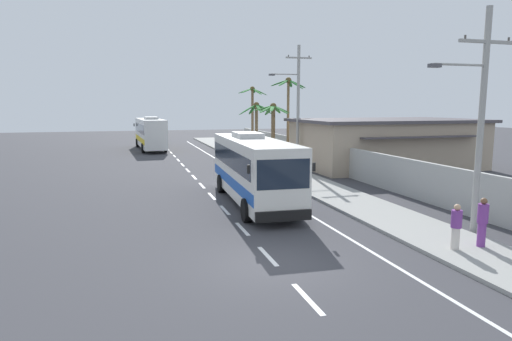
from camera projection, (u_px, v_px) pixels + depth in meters
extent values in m
plane|color=#3A3A3F|center=(275.00, 264.00, 14.17)|extent=(160.00, 160.00, 0.00)
cube|color=#999993|center=(331.00, 192.00, 25.53)|extent=(3.20, 90.00, 0.14)
cube|color=white|center=(307.00, 299.00, 11.61)|extent=(0.16, 2.00, 0.01)
cube|color=white|center=(268.00, 256.00, 14.90)|extent=(0.16, 2.00, 0.01)
cube|color=white|center=(242.00, 229.00, 18.19)|extent=(0.16, 2.00, 0.01)
cube|color=white|center=(225.00, 210.00, 21.48)|extent=(0.16, 2.00, 0.01)
cube|color=white|center=(212.00, 196.00, 24.77)|extent=(0.16, 2.00, 0.01)
cube|color=white|center=(202.00, 186.00, 28.06)|extent=(0.16, 2.00, 0.01)
cube|color=white|center=(194.00, 177.00, 31.35)|extent=(0.16, 2.00, 0.01)
cube|color=white|center=(188.00, 170.00, 34.64)|extent=(0.16, 2.00, 0.01)
cube|color=white|center=(183.00, 165.00, 37.94)|extent=(0.16, 2.00, 0.01)
cube|color=white|center=(178.00, 160.00, 41.23)|extent=(0.16, 2.00, 0.01)
cube|color=white|center=(174.00, 156.00, 44.52)|extent=(0.16, 2.00, 0.01)
cube|color=white|center=(171.00, 153.00, 47.81)|extent=(0.16, 2.00, 0.01)
cube|color=white|center=(168.00, 150.00, 51.10)|extent=(0.16, 2.00, 0.01)
cube|color=white|center=(166.00, 147.00, 54.39)|extent=(0.16, 2.00, 0.01)
cube|color=white|center=(164.00, 145.00, 57.68)|extent=(0.16, 2.00, 0.01)
cube|color=white|center=(162.00, 142.00, 60.97)|extent=(0.16, 2.00, 0.01)
cube|color=white|center=(255.00, 182.00, 29.41)|extent=(0.14, 70.00, 0.01)
cube|color=#B2B2AD|center=(356.00, 164.00, 30.23)|extent=(0.24, 60.00, 2.11)
cube|color=silver|center=(253.00, 168.00, 22.87)|extent=(2.84, 10.61, 2.94)
cube|color=#192333|center=(252.00, 157.00, 22.98)|extent=(2.84, 9.77, 0.94)
cube|color=#192333|center=(283.00, 174.00, 17.79)|extent=(2.24, 0.19, 1.23)
cube|color=blue|center=(253.00, 180.00, 22.96)|extent=(2.87, 10.40, 0.53)
cube|color=black|center=(284.00, 216.00, 17.95)|extent=(2.39, 0.25, 0.44)
cube|color=#B7B7B7|center=(248.00, 135.00, 23.90)|extent=(1.43, 2.37, 0.28)
cube|color=black|center=(314.00, 167.00, 18.29)|extent=(0.12, 0.08, 0.36)
cube|color=black|center=(249.00, 169.00, 17.63)|extent=(0.12, 0.08, 0.36)
cylinder|color=black|center=(298.00, 207.00, 19.81)|extent=(0.36, 1.05, 1.04)
cylinder|color=black|center=(246.00, 210.00, 19.24)|extent=(0.36, 1.05, 1.04)
cylinder|color=black|center=(260.00, 182.00, 26.38)|extent=(0.36, 1.05, 1.04)
cylinder|color=black|center=(221.00, 184.00, 25.81)|extent=(0.36, 1.05, 1.04)
cube|color=white|center=(150.00, 133.00, 50.64)|extent=(3.08, 11.25, 3.15)
cube|color=#192333|center=(150.00, 128.00, 50.37)|extent=(3.05, 10.37, 1.01)
cube|color=#192333|center=(145.00, 127.00, 55.72)|extent=(2.21, 0.24, 1.32)
cube|color=yellow|center=(151.00, 139.00, 50.74)|extent=(3.10, 11.03, 0.57)
cube|color=black|center=(146.00, 141.00, 56.07)|extent=(2.36, 0.30, 0.44)
cube|color=#B7B7B7|center=(151.00, 118.00, 49.10)|extent=(1.47, 2.52, 0.28)
cube|color=black|center=(134.00, 125.00, 55.03)|extent=(0.12, 0.09, 0.36)
cube|color=black|center=(156.00, 125.00, 55.95)|extent=(0.12, 0.09, 0.36)
cylinder|color=black|center=(137.00, 143.00, 54.09)|extent=(0.38, 1.06, 1.04)
cylinder|color=black|center=(157.00, 142.00, 54.87)|extent=(0.38, 1.06, 1.04)
cylinder|color=black|center=(143.00, 148.00, 47.35)|extent=(0.38, 1.06, 1.04)
cylinder|color=black|center=(165.00, 147.00, 48.13)|extent=(0.38, 1.06, 1.04)
cylinder|color=black|center=(252.00, 173.00, 31.16)|extent=(0.10, 0.60, 0.60)
cylinder|color=black|center=(247.00, 171.00, 32.46)|extent=(0.12, 0.60, 0.60)
cube|color=black|center=(250.00, 169.00, 31.73)|extent=(0.24, 1.10, 0.36)
cube|color=black|center=(249.00, 166.00, 31.99)|extent=(0.24, 0.60, 0.12)
cylinder|color=gray|center=(252.00, 169.00, 31.24)|extent=(0.06, 0.32, 0.67)
cylinder|color=black|center=(251.00, 163.00, 31.27)|extent=(0.56, 0.04, 0.04)
sphere|color=#EAEACC|center=(252.00, 165.00, 31.17)|extent=(0.14, 0.14, 0.14)
cylinder|color=#2D7A47|center=(249.00, 162.00, 31.90)|extent=(0.32, 0.32, 0.58)
sphere|color=white|center=(249.00, 156.00, 31.84)|extent=(0.26, 0.26, 0.26)
cylinder|color=beige|center=(455.00, 238.00, 15.14)|extent=(0.28, 0.28, 0.77)
cylinder|color=#75388E|center=(457.00, 219.00, 15.04)|extent=(0.36, 0.36, 0.61)
sphere|color=tan|center=(457.00, 207.00, 14.98)|extent=(0.23, 0.23, 0.23)
cylinder|color=#75388E|center=(481.00, 235.00, 15.44)|extent=(0.28, 0.28, 0.85)
cylinder|color=#75388E|center=(483.00, 213.00, 15.33)|extent=(0.36, 0.36, 0.67)
sphere|color=brown|center=(484.00, 201.00, 15.27)|extent=(0.23, 0.23, 0.23)
cylinder|color=black|center=(292.00, 165.00, 33.77)|extent=(0.28, 0.28, 0.82)
cylinder|color=red|center=(292.00, 155.00, 33.66)|extent=(0.36, 0.36, 0.65)
sphere|color=tan|center=(293.00, 150.00, 33.60)|extent=(0.23, 0.23, 0.23)
cylinder|color=#9E9E99|center=(481.00, 124.00, 16.86)|extent=(0.24, 0.24, 8.69)
cube|color=#9E9E99|center=(487.00, 42.00, 16.41)|extent=(2.48, 0.12, 0.12)
cylinder|color=#4C4742|center=(465.00, 37.00, 16.12)|extent=(0.08, 0.08, 0.16)
cylinder|color=#4C4742|center=(509.00, 39.00, 16.67)|extent=(0.08, 0.08, 0.16)
cylinder|color=#9E9E99|center=(461.00, 65.00, 16.23)|extent=(2.24, 0.09, 0.09)
cube|color=#4C4C51|center=(435.00, 66.00, 15.93)|extent=(0.44, 0.24, 0.14)
cylinder|color=#9E9E99|center=(298.00, 108.00, 35.36)|extent=(0.24, 0.24, 9.78)
cube|color=#9E9E99|center=(299.00, 58.00, 34.79)|extent=(2.18, 0.12, 0.12)
cylinder|color=#4C4742|center=(288.00, 56.00, 34.53)|extent=(0.08, 0.08, 0.16)
cylinder|color=#4C4742|center=(309.00, 57.00, 35.01)|extent=(0.08, 0.08, 0.16)
cylinder|color=#9E9E99|center=(285.00, 74.00, 34.67)|extent=(2.25, 0.09, 0.09)
cube|color=#4C4C51|center=(272.00, 75.00, 34.37)|extent=(0.44, 0.24, 0.14)
cylinder|color=brown|center=(273.00, 135.00, 38.79)|extent=(0.35, 0.35, 4.96)
ellipsoid|color=#3D893D|center=(282.00, 109.00, 38.81)|extent=(1.73, 0.62, 0.77)
ellipsoid|color=#3D893D|center=(277.00, 110.00, 39.20)|extent=(1.37, 1.51, 0.81)
ellipsoid|color=#3D893D|center=(269.00, 110.00, 39.17)|extent=(0.62, 1.65, 0.97)
ellipsoid|color=#3D893D|center=(264.00, 108.00, 38.60)|extent=(1.72, 1.11, 0.56)
ellipsoid|color=#3D893D|center=(266.00, 109.00, 37.91)|extent=(1.68, 1.08, 0.74)
ellipsoid|color=#3D893D|center=(272.00, 108.00, 37.62)|extent=(1.04, 1.73, 0.61)
ellipsoid|color=#3D893D|center=(280.00, 110.00, 37.93)|extent=(1.19, 1.61, 0.82)
sphere|color=brown|center=(273.00, 106.00, 38.42)|extent=(0.56, 0.56, 0.56)
cylinder|color=brown|center=(256.00, 131.00, 44.63)|extent=(0.31, 0.31, 5.09)
ellipsoid|color=#28702D|center=(265.00, 110.00, 44.53)|extent=(1.89, 0.44, 1.20)
ellipsoid|color=#28702D|center=(260.00, 108.00, 45.18)|extent=(1.56, 1.76, 0.93)
ellipsoid|color=#28702D|center=(253.00, 109.00, 45.14)|extent=(0.64, 1.93, 1.15)
ellipsoid|color=#28702D|center=(248.00, 110.00, 44.49)|extent=(1.84, 1.16, 1.19)
ellipsoid|color=#28702D|center=(249.00, 109.00, 43.77)|extent=(1.97, 0.98, 1.03)
ellipsoid|color=#28702D|center=(258.00, 108.00, 43.32)|extent=(0.55, 2.06, 0.81)
ellipsoid|color=#28702D|center=(265.00, 108.00, 43.90)|extent=(1.76, 1.58, 0.90)
sphere|color=brown|center=(256.00, 105.00, 44.25)|extent=(0.56, 0.56, 0.56)
cylinder|color=brown|center=(252.00, 119.00, 51.21)|extent=(0.29, 0.29, 6.92)
ellipsoid|color=#337F33|center=(260.00, 92.00, 50.88)|extent=(1.80, 0.56, 0.88)
ellipsoid|color=#337F33|center=(254.00, 91.00, 51.62)|extent=(1.08, 1.84, 0.59)
ellipsoid|color=#337F33|center=(245.00, 91.00, 51.07)|extent=(1.66, 1.43, 0.66)
ellipsoid|color=#337F33|center=(247.00, 91.00, 50.10)|extent=(1.78, 1.20, 0.68)
ellipsoid|color=#337F33|center=(257.00, 91.00, 50.05)|extent=(0.97, 1.80, 0.85)
sphere|color=brown|center=(252.00, 89.00, 50.69)|extent=(0.56, 0.56, 0.56)
cylinder|color=brown|center=(288.00, 121.00, 41.38)|extent=(0.25, 0.25, 7.33)
ellipsoid|color=#28702D|center=(297.00, 84.00, 41.22)|extent=(1.90, 0.55, 0.85)
ellipsoid|color=#28702D|center=(290.00, 84.00, 41.78)|extent=(1.25, 1.84, 0.72)
ellipsoid|color=#28702D|center=(279.00, 83.00, 41.35)|extent=(1.57, 1.66, 0.66)
ellipsoid|color=#28702D|center=(284.00, 83.00, 40.10)|extent=(1.65, 1.54, 0.75)
ellipsoid|color=#28702D|center=(296.00, 84.00, 40.29)|extent=(1.20, 1.75, 1.00)
sphere|color=brown|center=(288.00, 80.00, 40.84)|extent=(0.56, 0.56, 0.56)
cube|color=tan|center=(385.00, 144.00, 36.51)|extent=(13.72, 8.71, 3.72)
cube|color=#4C474C|center=(386.00, 120.00, 36.22)|extent=(14.54, 9.23, 0.24)
cube|color=#4C474C|center=(422.00, 137.00, 31.90)|extent=(9.60, 0.80, 0.10)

